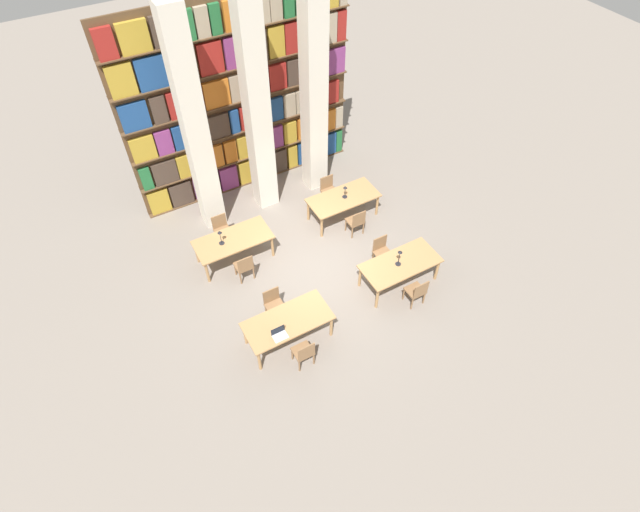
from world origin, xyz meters
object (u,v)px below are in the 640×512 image
at_px(reading_table_0, 288,322).
at_px(chair_5, 222,229).
at_px(pillar_center, 257,111).
at_px(reading_table_1, 400,265).
at_px(laptop, 280,335).
at_px(chair_7, 329,190).
at_px(chair_0, 304,352).
at_px(chair_4, 244,266).
at_px(pillar_right, 314,94).
at_px(desk_lamp_1, 220,235).
at_px(chair_6, 356,221).
at_px(desk_lamp_2, 345,190).
at_px(pillar_left, 195,129).
at_px(chair_3, 382,251).
at_px(desk_lamp_0, 400,255).
at_px(chair_2, 417,291).
at_px(reading_table_2, 233,241).
at_px(chair_1, 274,304).
at_px(reading_table_3, 343,199).

height_order(reading_table_0, chair_5, chair_5).
height_order(pillar_center, reading_table_1, pillar_center).
bearing_deg(laptop, chair_7, 48.23).
relative_size(pillar_center, reading_table_1, 3.05).
bearing_deg(laptop, chair_0, -55.10).
bearing_deg(chair_4, chair_0, -87.34).
relative_size(pillar_right, desk_lamp_1, 13.54).
xyz_separation_m(pillar_center, chair_6, (1.56, -2.46, -2.53)).
relative_size(desk_lamp_1, desk_lamp_2, 1.14).
height_order(pillar_left, chair_3, pillar_left).
distance_m(pillar_right, desk_lamp_2, 2.65).
distance_m(reading_table_1, desk_lamp_0, 0.42).
relative_size(reading_table_0, desk_lamp_1, 4.43).
xyz_separation_m(reading_table_1, chair_5, (-3.29, 3.50, -0.19)).
height_order(chair_2, chair_7, same).
relative_size(chair_6, desk_lamp_2, 2.24).
distance_m(pillar_left, reading_table_1, 5.97).
height_order(chair_4, desk_lamp_1, desk_lamp_1).
bearing_deg(chair_4, reading_table_2, 86.97).
relative_size(pillar_center, desk_lamp_0, 12.24).
xyz_separation_m(reading_table_1, chair_7, (-0.01, 3.49, -0.19)).
height_order(chair_5, chair_7, same).
bearing_deg(pillar_right, chair_4, -143.93).
bearing_deg(reading_table_1, desk_lamp_0, -178.38).
bearing_deg(chair_3, chair_1, 2.68).
distance_m(laptop, reading_table_1, 3.52).
bearing_deg(pillar_left, chair_1, -89.22).
xyz_separation_m(pillar_center, chair_0, (-1.59, -5.35, -2.53)).
relative_size(pillar_center, reading_table_0, 3.05).
bearing_deg(chair_0, chair_3, 27.61).
xyz_separation_m(pillar_left, chair_5, (-0.08, -0.95, -2.53)).
relative_size(reading_table_0, chair_4, 2.26).
height_order(chair_0, laptop, laptop).
xyz_separation_m(pillar_center, chair_4, (-1.72, -2.45, -2.53)).
bearing_deg(chair_4, chair_1, -84.53).
height_order(reading_table_2, chair_7, chair_7).
bearing_deg(desk_lamp_0, chair_0, -163.83).
bearing_deg(reading_table_1, chair_3, 91.27).
distance_m(pillar_right, desk_lamp_0, 4.86).
relative_size(pillar_left, chair_6, 6.91).
distance_m(reading_table_1, reading_table_2, 4.26).
height_order(pillar_left, chair_6, pillar_left).
bearing_deg(chair_7, desk_lamp_0, 88.82).
bearing_deg(chair_5, chair_6, 155.32).
xyz_separation_m(pillar_center, reading_table_3, (1.60, -1.72, -2.34)).
distance_m(pillar_left, desk_lamp_2, 4.21).
relative_size(chair_5, chair_7, 1.00).
bearing_deg(reading_table_1, laptop, -173.21).
bearing_deg(chair_2, desk_lamp_1, 135.28).
bearing_deg(pillar_center, laptop, -111.53).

